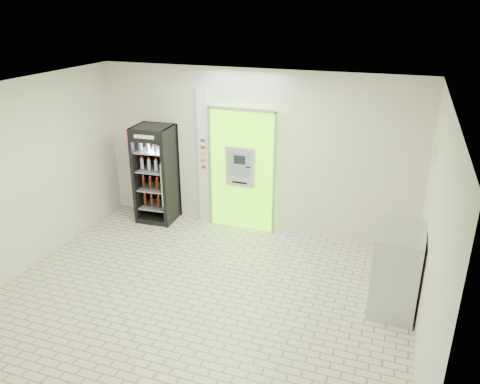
% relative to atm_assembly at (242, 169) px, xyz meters
% --- Properties ---
extents(ground, '(6.00, 6.00, 0.00)m').
position_rel_atm_assembly_xyz_m(ground, '(0.20, -2.41, -1.17)').
color(ground, beige).
rests_on(ground, ground).
extents(room_shell, '(6.00, 6.00, 6.00)m').
position_rel_atm_assembly_xyz_m(room_shell, '(0.20, -2.41, 0.67)').
color(room_shell, silver).
rests_on(room_shell, ground).
extents(atm_assembly, '(1.30, 0.24, 2.33)m').
position_rel_atm_assembly_xyz_m(atm_assembly, '(0.00, 0.00, 0.00)').
color(atm_assembly, '#5AEC03').
rests_on(atm_assembly, ground).
extents(pillar, '(0.22, 0.11, 2.60)m').
position_rel_atm_assembly_xyz_m(pillar, '(-0.78, 0.04, 0.13)').
color(pillar, silver).
rests_on(pillar, ground).
extents(beverage_cooler, '(0.75, 0.70, 1.90)m').
position_rel_atm_assembly_xyz_m(beverage_cooler, '(-1.70, -0.23, -0.26)').
color(beverage_cooler, black).
rests_on(beverage_cooler, ground).
extents(steel_cabinet, '(0.66, 0.95, 1.22)m').
position_rel_atm_assembly_xyz_m(steel_cabinet, '(2.88, -1.74, -0.56)').
color(steel_cabinet, '#B3B6BB').
rests_on(steel_cabinet, ground).
extents(exit_sign, '(0.02, 0.22, 0.26)m').
position_rel_atm_assembly_xyz_m(exit_sign, '(3.19, -1.01, 0.95)').
color(exit_sign, white).
rests_on(exit_sign, room_shell).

